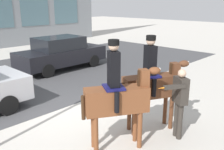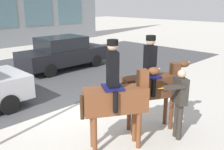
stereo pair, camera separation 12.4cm
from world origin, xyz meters
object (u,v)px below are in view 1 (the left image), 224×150
(mounted_horse_companion, at_px, (153,83))
(pedestrian_bystander, at_px, (180,98))
(mounted_horse_lead, at_px, (118,96))
(street_car_far_lane, at_px, (61,53))

(mounted_horse_companion, distance_m, pedestrian_bystander, 0.78)
(mounted_horse_lead, distance_m, pedestrian_bystander, 1.58)
(mounted_horse_companion, bearing_deg, street_car_far_lane, 100.77)
(pedestrian_bystander, bearing_deg, mounted_horse_lead, -0.28)
(street_car_far_lane, bearing_deg, mounted_horse_lead, -115.57)
(mounted_horse_lead, relative_size, street_car_far_lane, 0.56)
(mounted_horse_lead, xyz_separation_m, mounted_horse_companion, (1.27, -0.05, 0.01))
(pedestrian_bystander, bearing_deg, street_car_far_lane, -74.47)
(mounted_horse_lead, distance_m, street_car_far_lane, 7.77)
(mounted_horse_lead, height_order, street_car_far_lane, mounted_horse_lead)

